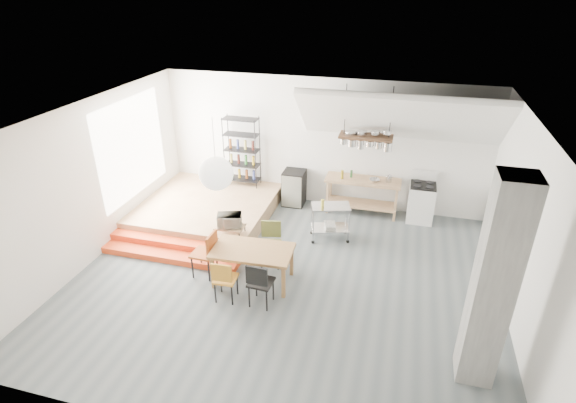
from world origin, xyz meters
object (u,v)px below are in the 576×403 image
(stove, at_px, (421,202))
(mini_fridge, at_px, (294,188))
(dining_table, at_px, (252,253))
(rolling_cart, at_px, (330,218))

(stove, distance_m, mini_fridge, 3.13)
(stove, xyz_separation_m, dining_table, (-3.06, -3.36, 0.16))
(stove, xyz_separation_m, rolling_cart, (-1.93, -1.42, 0.05))
(dining_table, relative_size, rolling_cart, 1.66)
(dining_table, distance_m, mini_fridge, 3.41)
(dining_table, bearing_deg, rolling_cart, 56.91)
(rolling_cart, relative_size, mini_fridge, 1.02)
(stove, relative_size, rolling_cart, 1.27)
(stove, bearing_deg, rolling_cart, -143.63)
(stove, height_order, mini_fridge, stove)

